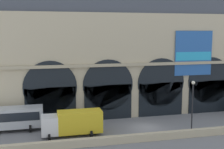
# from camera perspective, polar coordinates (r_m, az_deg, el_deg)

# --- Properties ---
(ground_plane) EXTENTS (200.00, 200.00, 0.00)m
(ground_plane) POSITION_cam_1_polar(r_m,az_deg,el_deg) (41.32, 6.54, -10.07)
(ground_plane) COLOR slate
(quay_parapet_wall) EXTENTS (90.00, 0.70, 0.92)m
(quay_parapet_wall) POSITION_cam_1_polar(r_m,az_deg,el_deg) (37.01, 9.11, -11.58)
(quay_parapet_wall) COLOR #BCAD8C
(quay_parapet_wall) RESTS_ON ground
(station_building) EXTENTS (43.26, 5.66, 19.88)m
(station_building) POSITION_cam_1_polar(r_m,az_deg,el_deg) (46.59, 3.57, 4.18)
(station_building) COLOR #BCAD8C
(station_building) RESTS_ON ground
(bus_west) EXTENTS (11.00, 3.25, 3.10)m
(bus_west) POSITION_cam_1_polar(r_m,az_deg,el_deg) (41.56, -20.77, -7.89)
(bus_west) COLOR #ADB2B7
(bus_west) RESTS_ON ground
(box_truck_midwest) EXTENTS (7.50, 2.91, 3.12)m
(box_truck_midwest) POSITION_cam_1_polar(r_m,az_deg,el_deg) (37.87, -7.54, -9.10)
(box_truck_midwest) COLOR white
(box_truck_midwest) RESTS_ON ground
(street_lamp_quayside) EXTENTS (0.44, 0.44, 6.90)m
(street_lamp_quayside) POSITION_cam_1_polar(r_m,az_deg,el_deg) (38.56, 15.21, -4.84)
(street_lamp_quayside) COLOR black
(street_lamp_quayside) RESTS_ON ground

